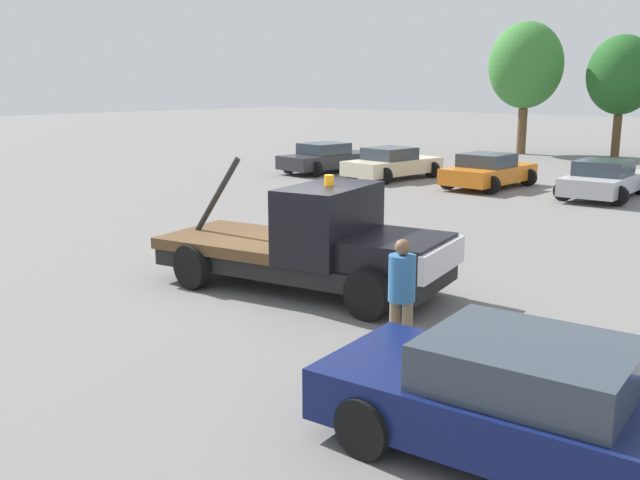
% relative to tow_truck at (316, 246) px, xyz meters
% --- Properties ---
extents(ground_plane, '(160.00, 160.00, 0.00)m').
position_rel_tow_truck_xyz_m(ground_plane, '(-0.35, -0.07, -0.91)').
color(ground_plane, slate).
extents(tow_truck, '(6.11, 3.23, 2.51)m').
position_rel_tow_truck_xyz_m(tow_truck, '(0.00, 0.00, 0.00)').
color(tow_truck, black).
rests_on(tow_truck, ground).
extents(foreground_car, '(5.12, 2.48, 1.34)m').
position_rel_tow_truck_xyz_m(foreground_car, '(6.08, -3.27, -0.26)').
color(foreground_car, '#0F194C').
rests_on(foreground_car, ground).
extents(person_near_truck, '(0.39, 0.39, 1.78)m').
position_rel_tow_truck_xyz_m(person_near_truck, '(3.19, -1.73, 0.12)').
color(person_near_truck, '#847051').
rests_on(person_near_truck, ground).
extents(parked_car_charcoal, '(2.77, 4.77, 1.34)m').
position_rel_tow_truck_xyz_m(parked_car_charcoal, '(-12.26, 14.51, -0.26)').
color(parked_car_charcoal, '#2D2D33').
rests_on(parked_car_charcoal, ground).
extents(parked_car_cream, '(2.76, 4.64, 1.34)m').
position_rel_tow_truck_xyz_m(parked_car_cream, '(-8.67, 14.56, -0.26)').
color(parked_car_cream, beige).
rests_on(parked_car_cream, ground).
extents(parked_car_orange, '(2.56, 4.32, 1.34)m').
position_rel_tow_truck_xyz_m(parked_car_orange, '(-4.35, 14.89, -0.26)').
color(parked_car_orange, orange).
rests_on(parked_car_orange, ground).
extents(parked_car_silver, '(2.68, 4.70, 1.34)m').
position_rel_tow_truck_xyz_m(parked_car_silver, '(-0.08, 15.33, -0.26)').
color(parked_car_silver, '#B7B7BC').
rests_on(parked_car_silver, ground).
extents(tree_left, '(4.11, 4.11, 7.35)m').
position_rel_tow_truck_xyz_m(tree_left, '(-9.61, 28.52, 4.02)').
color(tree_left, brown).
rests_on(tree_left, ground).
extents(tree_center, '(3.66, 3.66, 6.54)m').
position_rel_tow_truck_xyz_m(tree_center, '(-4.98, 30.48, 3.48)').
color(tree_center, brown).
rests_on(tree_center, ground).
extents(traffic_cone, '(0.40, 0.40, 0.55)m').
position_rel_tow_truck_xyz_m(traffic_cone, '(0.36, 3.90, -0.65)').
color(traffic_cone, black).
rests_on(traffic_cone, ground).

